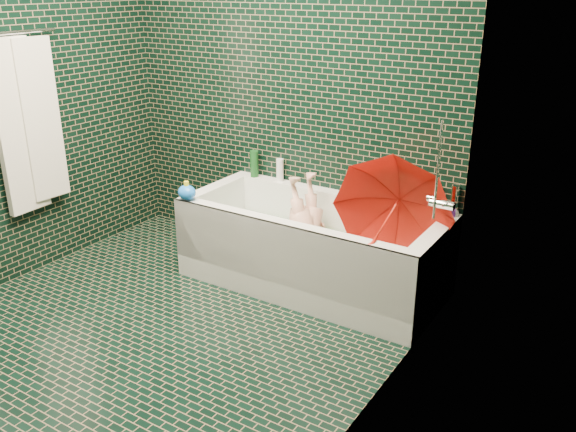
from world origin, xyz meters
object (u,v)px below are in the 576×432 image
Objects in this scene: bathtub at (311,255)px; bath_toy at (187,192)px; umbrella at (387,220)px; rubber_duck at (403,198)px; child at (308,237)px.

bath_toy reaches higher than bathtub.
umbrella is at bearing -4.37° from bathtub.
bath_toy is (-1.29, -0.28, 0.02)m from umbrella.
umbrella reaches higher than rubber_duck.
bath_toy is (-1.23, -0.68, 0.01)m from rubber_duck.
umbrella is (0.59, -0.10, 0.28)m from child.
bath_toy is at bearing -42.78° from child.
child is 0.66m from umbrella.
child is (-0.06, 0.06, 0.10)m from bathtub.
child is 0.85m from bath_toy.
umbrella is 5.72× the size of rubber_duck.
bath_toy is at bearing -147.80° from rubber_duck.
rubber_duck is (-0.06, 0.40, 0.01)m from umbrella.
bathtub is 2.42× the size of umbrella.
child is 0.67m from rubber_duck.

